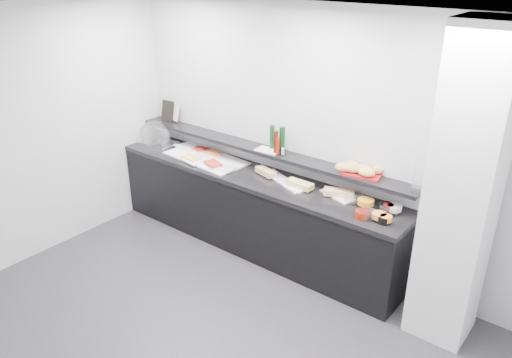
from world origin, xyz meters
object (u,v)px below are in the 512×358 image
Objects in this scene: sandwich_plate_mid at (292,186)px; condiment_tray at (268,150)px; framed_print at (168,111)px; carafe at (419,177)px; bread_tray at (363,173)px; cloche_base at (158,143)px.

sandwich_plate_mid is 1.20× the size of condiment_tray.
framed_print is (-2.09, 0.23, 0.37)m from sandwich_plate_mid.
condiment_tray is at bearing -5.90° from framed_print.
bread_tray is at bearing 173.51° from carafe.
framed_print reaches higher than cloche_base.
carafe is at bearing -15.87° from bread_tray.
condiment_tray is at bearing -178.15° from sandwich_plate_mid.
framed_print reaches higher than condiment_tray.
carafe is at bearing -4.81° from framed_print.
sandwich_plate_mid is at bearing -2.98° from cloche_base.
framed_print is 0.96× the size of condiment_tray.
sandwich_plate_mid is 1.08× the size of carafe.
bread_tray is at bearing -3.75° from framed_print.
bread_tray is 1.20× the size of carafe.
cloche_base is 3.30m from carafe.
condiment_tray is 1.67m from carafe.
cloche_base is 1.26× the size of bread_tray.
bread_tray reaches higher than condiment_tray.
condiment_tray reaches higher than cloche_base.
sandwich_plate_mid is 2.13m from framed_print.
condiment_tray is at bearing 2.76° from cloche_base.
condiment_tray is at bearing 179.73° from carafe.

